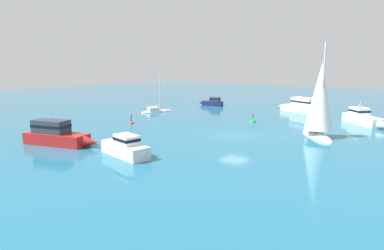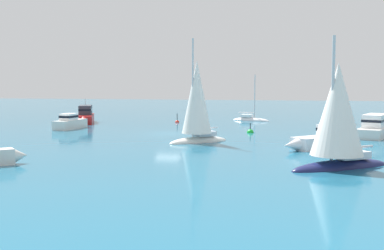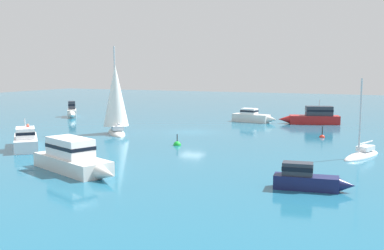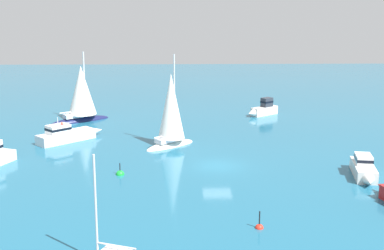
{
  "view_description": "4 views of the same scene",
  "coord_description": "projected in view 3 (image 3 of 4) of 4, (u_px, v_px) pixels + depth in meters",
  "views": [
    {
      "loc": [
        15.97,
        -28.21,
        6.92
      ],
      "look_at": [
        -4.33,
        -1.38,
        0.79
      ],
      "focal_mm": 30.99,
      "sensor_mm": 36.0,
      "label": 1
    },
    {
      "loc": [
        52.98,
        11.31,
        5.69
      ],
      "look_at": [
        0.01,
        2.47,
        0.89
      ],
      "focal_mm": 50.54,
      "sensor_mm": 36.0,
      "label": 2
    },
    {
      "loc": [
        -19.51,
        44.47,
        6.75
      ],
      "look_at": [
        -2.14,
        4.85,
        1.42
      ],
      "focal_mm": 43.41,
      "sensor_mm": 36.0,
      "label": 3
    },
    {
      "loc": [
        -44.18,
        3.46,
        13.64
      ],
      "look_at": [
        7.52,
        1.99,
        1.93
      ],
      "focal_mm": 50.18,
      "sensor_mm": 36.0,
      "label": 4
    }
  ],
  "objects": [
    {
      "name": "mooring_buoy",
      "position": [
        322.0,
        137.0,
        45.24
      ],
      "size": [
        0.54,
        0.54,
        1.39
      ],
      "color": "red",
      "rests_on": "ground"
    },
    {
      "name": "launch",
      "position": [
        253.0,
        117.0,
        58.15
      ],
      "size": [
        5.94,
        2.38,
        1.7
      ],
      "rotation": [
        0.0,
        0.0,
        2.96
      ],
      "color": "silver",
      "rests_on": "ground"
    },
    {
      "name": "powerboat_2",
      "position": [
        314.0,
        117.0,
        56.25
      ],
      "size": [
        7.34,
        3.51,
        2.96
      ],
      "rotation": [
        0.0,
        0.0,
        0.3
      ],
      "color": "#B21E1E",
      "rests_on": "ground"
    },
    {
      "name": "ketch_1",
      "position": [
        362.0,
        155.0,
        35.44
      ],
      "size": [
        3.01,
        5.23,
        6.42
      ],
      "rotation": [
        0.0,
        0.0,
        1.2
      ],
      "color": "white",
      "rests_on": "ground"
    },
    {
      "name": "powerboat_1",
      "position": [
        308.0,
        179.0,
        25.81
      ],
      "size": [
        4.45,
        1.57,
        1.51
      ],
      "rotation": [
        0.0,
        0.0,
        3.27
      ],
      "color": "#191E4C",
      "rests_on": "ground"
    },
    {
      "name": "ground_plane",
      "position": [
        192.0,
        132.0,
        49.02
      ],
      "size": [
        160.0,
        160.0,
        0.0
      ],
      "primitive_type": "plane",
      "color": "#1E607F"
    },
    {
      "name": "cabin_cruiser",
      "position": [
        72.0,
        111.0,
        64.07
      ],
      "size": [
        3.67,
        4.35,
        2.16
      ],
      "rotation": [
        0.0,
        0.0,
        2.22
      ],
      "color": "silver",
      "rests_on": "ground"
    },
    {
      "name": "motor_cruiser",
      "position": [
        26.0,
        140.0,
        39.21
      ],
      "size": [
        6.14,
        6.37,
        2.62
      ],
      "rotation": [
        0.0,
        0.0,
        5.47
      ],
      "color": "white",
      "rests_on": "ground"
    },
    {
      "name": "yacht",
      "position": [
        116.0,
        102.0,
        47.64
      ],
      "size": [
        4.94,
        5.38,
        9.47
      ],
      "rotation": [
        0.0,
        0.0,
        5.42
      ],
      "color": "silver",
      "rests_on": "ground"
    },
    {
      "name": "channel_buoy",
      "position": [
        177.0,
        145.0,
        40.75
      ],
      "size": [
        0.7,
        0.7,
        1.32
      ],
      "color": "green",
      "rests_on": "ground"
    },
    {
      "name": "powerboat",
      "position": [
        73.0,
        158.0,
        30.4
      ],
      "size": [
        8.2,
        4.62,
        2.18
      ],
      "rotation": [
        0.0,
        0.0,
        2.75
      ],
      "color": "silver",
      "rests_on": "ground"
    }
  ]
}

